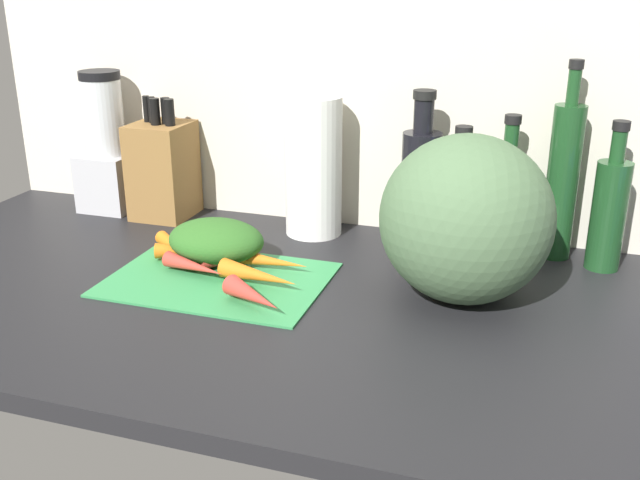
# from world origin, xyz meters

# --- Properties ---
(ground_plane) EXTENTS (1.70, 0.80, 0.03)m
(ground_plane) POSITION_xyz_m (0.00, 0.00, -0.01)
(ground_plane) COLOR black
(wall_back) EXTENTS (1.70, 0.03, 0.60)m
(wall_back) POSITION_xyz_m (0.00, 0.39, 0.30)
(wall_back) COLOR beige
(wall_back) RESTS_ON ground_plane
(cutting_board) EXTENTS (0.37, 0.27, 0.01)m
(cutting_board) POSITION_xyz_m (-0.17, 0.01, 0.00)
(cutting_board) COLOR #338C4C
(cutting_board) RESTS_ON ground_plane
(carrot_0) EXTENTS (0.11, 0.06, 0.03)m
(carrot_0) POSITION_xyz_m (-0.27, 0.07, 0.02)
(carrot_0) COLOR orange
(carrot_0) RESTS_ON cutting_board
(carrot_1) EXTENTS (0.15, 0.06, 0.03)m
(carrot_1) POSITION_xyz_m (-0.09, 0.00, 0.03)
(carrot_1) COLOR orange
(carrot_1) RESTS_ON cutting_board
(carrot_2) EXTENTS (0.14, 0.04, 0.03)m
(carrot_2) POSITION_xyz_m (-0.10, 0.07, 0.02)
(carrot_2) COLOR orange
(carrot_2) RESTS_ON cutting_board
(carrot_3) EXTENTS (0.10, 0.09, 0.03)m
(carrot_3) POSITION_xyz_m (-0.17, 0.07, 0.02)
(carrot_3) COLOR red
(carrot_3) RESTS_ON cutting_board
(carrot_4) EXTENTS (0.13, 0.06, 0.03)m
(carrot_4) POSITION_xyz_m (-0.22, 0.01, 0.02)
(carrot_4) COLOR red
(carrot_4) RESTS_ON cutting_board
(carrot_5) EXTENTS (0.12, 0.09, 0.03)m
(carrot_5) POSITION_xyz_m (-0.07, -0.08, 0.03)
(carrot_5) COLOR red
(carrot_5) RESTS_ON cutting_board
(carrot_6) EXTENTS (0.13, 0.10, 0.03)m
(carrot_6) POSITION_xyz_m (-0.29, 0.08, 0.02)
(carrot_6) COLOR orange
(carrot_6) RESTS_ON cutting_board
(carrot_greens_pile) EXTENTS (0.18, 0.14, 0.08)m
(carrot_greens_pile) POSITION_xyz_m (-0.21, 0.08, 0.05)
(carrot_greens_pile) COLOR #2D6023
(carrot_greens_pile) RESTS_ON cutting_board
(winter_squash) EXTENTS (0.28, 0.26, 0.27)m
(winter_squash) POSITION_xyz_m (0.24, 0.07, 0.14)
(winter_squash) COLOR #4C6B47
(winter_squash) RESTS_ON ground_plane
(knife_block) EXTENTS (0.12, 0.13, 0.26)m
(knife_block) POSITION_xyz_m (-0.44, 0.30, 0.11)
(knife_block) COLOR olive
(knife_block) RESTS_ON ground_plane
(blender_appliance) EXTENTS (0.11, 0.11, 0.31)m
(blender_appliance) POSITION_xyz_m (-0.58, 0.31, 0.13)
(blender_appliance) COLOR #B2B2B7
(blender_appliance) RESTS_ON ground_plane
(paper_towel_roll) EXTENTS (0.11, 0.11, 0.28)m
(paper_towel_roll) POSITION_xyz_m (-0.09, 0.30, 0.14)
(paper_towel_roll) COLOR white
(paper_towel_roll) RESTS_ON ground_plane
(bottle_0) EXTENTS (0.08, 0.08, 0.30)m
(bottle_0) POSITION_xyz_m (0.12, 0.29, 0.12)
(bottle_0) COLOR black
(bottle_0) RESTS_ON ground_plane
(bottle_1) EXTENTS (0.07, 0.07, 0.25)m
(bottle_1) POSITION_xyz_m (0.20, 0.27, 0.10)
(bottle_1) COLOR silver
(bottle_1) RESTS_ON ground_plane
(bottle_2) EXTENTS (0.06, 0.06, 0.26)m
(bottle_2) POSITION_xyz_m (0.28, 0.31, 0.10)
(bottle_2) COLOR #19421E
(bottle_2) RESTS_ON ground_plane
(bottle_3) EXTENTS (0.06, 0.06, 0.36)m
(bottle_3) POSITION_xyz_m (0.38, 0.31, 0.15)
(bottle_3) COLOR #19421E
(bottle_3) RESTS_ON ground_plane
(bottle_4) EXTENTS (0.06, 0.06, 0.27)m
(bottle_4) POSITION_xyz_m (0.46, 0.28, 0.11)
(bottle_4) COLOR #19421E
(bottle_4) RESTS_ON ground_plane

